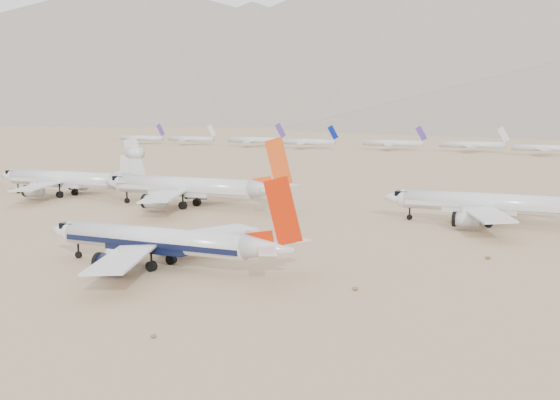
% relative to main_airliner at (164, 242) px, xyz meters
% --- Properties ---
extents(ground, '(7000.00, 7000.00, 0.00)m').
position_rel_main_airliner_xyz_m(ground, '(7.94, -1.73, -4.35)').
color(ground, '#957557').
rests_on(ground, ground).
extents(main_airliner, '(44.84, 43.79, 15.82)m').
position_rel_main_airliner_xyz_m(main_airliner, '(0.00, 0.00, 0.00)').
color(main_airliner, silver).
rests_on(main_airliner, ground).
extents(row2_gold_tail, '(47.85, 46.79, 17.04)m').
position_rel_main_airliner_xyz_m(row2_gold_tail, '(41.74, 65.17, 0.41)').
color(row2_gold_tail, silver).
rests_on(row2_gold_tail, ground).
extents(row2_orange_tail, '(52.82, 51.67, 18.84)m').
position_rel_main_airliner_xyz_m(row2_orange_tail, '(-33.19, 60.81, 0.94)').
color(row2_orange_tail, silver).
rests_on(row2_orange_tail, ground).
extents(row2_white_trijet, '(50.47, 49.33, 17.88)m').
position_rel_main_airliner_xyz_m(row2_white_trijet, '(-77.43, 65.22, 0.83)').
color(row2_white_trijet, silver).
rests_on(row2_white_trijet, ground).
extents(distant_storage_row, '(470.02, 57.11, 15.17)m').
position_rel_main_airliner_xyz_m(distant_storage_row, '(-45.19, 329.70, 0.00)').
color(distant_storage_row, silver).
rests_on(distant_storage_row, ground).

